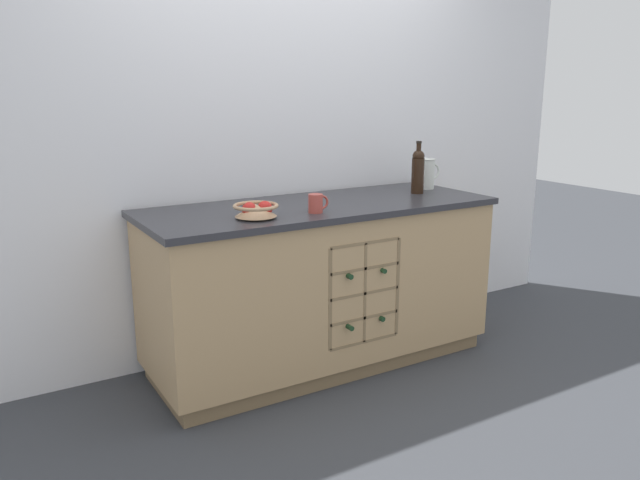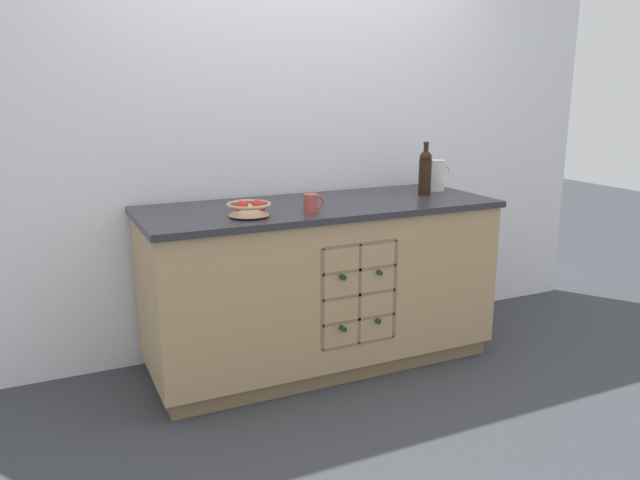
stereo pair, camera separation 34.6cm
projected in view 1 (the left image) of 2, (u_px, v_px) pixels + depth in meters
The scene contains 7 objects.
ground_plane at pixel (320, 360), 3.64m from camera, with size 14.00×14.00×0.00m, color #383A3F.
back_wall at pixel (283, 135), 3.68m from camera, with size 4.40×0.06×2.55m, color white.
kitchen_island at pixel (320, 284), 3.52m from camera, with size 1.96×0.76×0.93m.
fruit_bowl at pixel (256, 209), 3.03m from camera, with size 0.22×0.22×0.08m.
white_pitcher at pixel (427, 173), 3.90m from camera, with size 0.15×0.10×0.19m.
ceramic_mug at pixel (316, 203), 3.17m from camera, with size 0.11×0.07×0.10m.
standing_wine_bottle at pixel (418, 170), 3.72m from camera, with size 0.08×0.08×0.31m.
Camera 1 is at (-1.73, -2.88, 1.55)m, focal length 35.00 mm.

